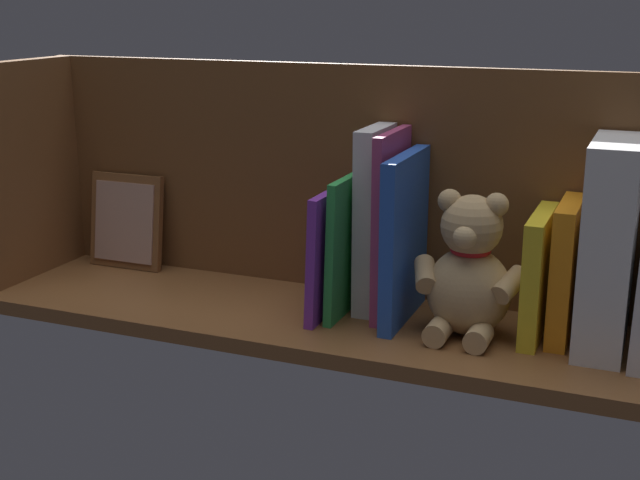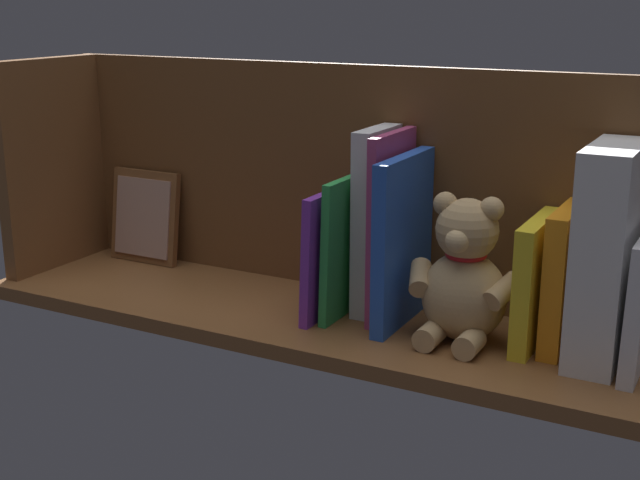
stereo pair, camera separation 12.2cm
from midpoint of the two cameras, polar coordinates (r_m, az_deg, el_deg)
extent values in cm
cube|color=brown|center=(126.18, -2.79, -5.27)|extent=(105.44, 27.84, 2.20)
cube|color=brown|center=(131.23, -0.75, 3.97)|extent=(105.44, 1.50, 34.70)
cube|color=brown|center=(149.14, -20.92, 4.36)|extent=(2.40, 21.84, 34.70)
cube|color=white|center=(113.72, 15.68, -0.42)|extent=(6.10, 16.20, 27.23)
cube|color=orange|center=(116.99, 13.07, -2.02)|extent=(2.71, 13.45, 18.50)
cube|color=yellow|center=(117.02, 11.35, -2.31)|extent=(2.38, 14.98, 16.92)
ellipsoid|color=tan|center=(116.84, 6.87, -3.41)|extent=(11.55, 10.36, 12.01)
sphere|color=tan|center=(114.19, 7.01, 0.91)|extent=(8.26, 8.26, 8.26)
sphere|color=tan|center=(112.67, 8.58, 2.27)|extent=(3.19, 3.19, 3.19)
sphere|color=tan|center=(114.30, 5.57, 2.57)|extent=(3.19, 3.19, 3.19)
sphere|color=#DBB77F|center=(111.10, 6.50, 0.17)|extent=(3.19, 3.19, 3.19)
cylinder|color=tan|center=(113.45, 9.46, -2.98)|extent=(4.73, 6.52, 4.44)
cylinder|color=tan|center=(116.41, 4.00, -2.31)|extent=(4.60, 6.50, 4.44)
cylinder|color=tan|center=(113.10, 7.39, -6.48)|extent=(3.25, 4.55, 3.19)
cylinder|color=tan|center=(114.52, 4.77, -6.11)|extent=(3.25, 4.55, 3.19)
torus|color=red|center=(115.07, 6.96, -0.67)|extent=(5.55, 5.55, 0.94)
cube|color=blue|center=(119.67, 2.71, 0.08)|extent=(2.02, 16.88, 23.70)
cube|color=#B23F72|center=(121.56, 1.84, 1.01)|extent=(1.36, 13.76, 26.44)
cube|color=silver|center=(123.73, 0.79, 1.33)|extent=(2.79, 11.12, 26.64)
cube|color=green|center=(123.36, -0.87, -0.27)|extent=(1.84, 16.17, 20.21)
cube|color=purple|center=(123.74, -1.91, -0.69)|extent=(2.02, 17.74, 18.31)
cube|color=brown|center=(149.80, -14.97, 1.18)|extent=(13.42, 3.62, 15.85)
cube|color=tan|center=(149.25, -15.13, 1.11)|extent=(11.27, 2.40, 13.21)
camera|label=1|loc=(0.06, -92.86, -0.81)|focal=48.43mm
camera|label=2|loc=(0.06, 87.14, 0.81)|focal=48.43mm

